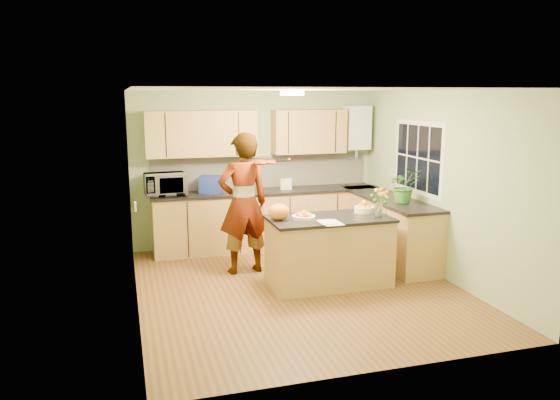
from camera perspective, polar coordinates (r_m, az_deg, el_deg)
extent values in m
plane|color=brown|center=(7.11, 1.92, -9.14)|extent=(4.50, 4.50, 0.00)
cube|color=silver|center=(6.67, 2.06, 11.46)|extent=(4.00, 4.50, 0.02)
cube|color=#97AE7C|center=(8.92, -2.54, 3.28)|extent=(4.00, 0.02, 2.50)
cube|color=#97AE7C|center=(4.74, 10.53, -3.79)|extent=(4.00, 0.02, 2.50)
cube|color=#97AE7C|center=(6.45, -15.15, -0.07)|extent=(0.02, 4.50, 2.50)
cube|color=#97AE7C|center=(7.64, 16.40, 1.54)|extent=(0.02, 4.50, 2.50)
cube|color=#B38947|center=(8.80, -1.40, -2.12)|extent=(3.60, 0.60, 0.90)
cube|color=black|center=(8.70, -1.40, 0.89)|extent=(3.64, 0.62, 0.04)
cube|color=#B38947|center=(8.37, 11.25, -3.02)|extent=(0.60, 2.20, 0.90)
cube|color=black|center=(8.26, 11.30, 0.14)|extent=(0.62, 2.24, 0.04)
cube|color=beige|center=(8.93, -1.89, 2.97)|extent=(3.60, 0.02, 0.52)
cube|color=#B38947|center=(8.52, -8.23, 6.87)|extent=(1.70, 0.34, 0.70)
cube|color=#B38947|center=(8.94, 3.03, 7.16)|extent=(1.20, 0.34, 0.70)
cube|color=white|center=(9.26, 8.03, 7.51)|extent=(0.40, 0.30, 0.72)
cylinder|color=#B1B2B6|center=(9.29, 7.97, 5.05)|extent=(0.06, 0.06, 0.20)
cube|color=white|center=(8.10, 14.20, 4.31)|extent=(0.01, 1.30, 1.05)
cube|color=black|center=(8.10, 14.18, 4.31)|extent=(0.01, 1.18, 0.92)
cube|color=white|center=(5.85, -14.88, -0.67)|extent=(0.02, 0.09, 0.09)
cylinder|color=#FFEABF|center=(6.96, 1.27, 11.11)|extent=(0.30, 0.30, 0.06)
cylinder|color=white|center=(6.96, 1.27, 11.36)|extent=(0.10, 0.10, 0.02)
cube|color=#B38947|center=(7.12, 5.14, -5.49)|extent=(1.53, 0.76, 0.86)
cube|color=black|center=(7.01, 5.20, -1.96)|extent=(1.57, 0.80, 0.04)
cylinder|color=#F6E9C5|center=(6.88, 2.49, -1.82)|extent=(0.30, 0.30, 0.04)
cylinder|color=#F6E9C5|center=(7.35, 8.78, -0.99)|extent=(0.26, 0.26, 0.08)
cylinder|color=silver|center=(7.07, 10.29, -1.03)|extent=(0.10, 0.10, 0.19)
ellipsoid|color=orange|center=(6.82, -0.13, -1.24)|extent=(0.30, 0.26, 0.20)
cube|color=silver|center=(6.70, 5.34, -2.36)|extent=(0.24, 0.32, 0.01)
imported|color=tan|center=(7.47, -3.85, -0.38)|extent=(0.76, 0.55, 1.95)
imported|color=white|center=(8.42, -11.90, 1.62)|extent=(0.63, 0.45, 0.34)
cube|color=navy|center=(8.53, -7.26, 1.63)|extent=(0.40, 0.35, 0.26)
cylinder|color=#B1B2B6|center=(8.61, -2.56, 1.58)|extent=(0.14, 0.14, 0.20)
sphere|color=black|center=(8.59, -2.57, 2.47)|extent=(0.07, 0.07, 0.07)
cylinder|color=#F6E9C5|center=(8.76, 0.34, 1.65)|extent=(0.13, 0.13, 0.17)
cylinder|color=white|center=(8.78, 0.90, 1.70)|extent=(0.15, 0.15, 0.18)
imported|color=#357326|center=(7.86, 12.84, 1.47)|extent=(0.48, 0.44, 0.48)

